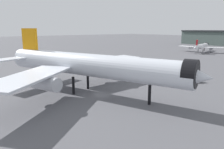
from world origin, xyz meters
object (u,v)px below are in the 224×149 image
object	(u,v)px
airliner_near_gate	(87,65)
baggage_tug_wing	(196,79)
airliner_far_taxiway	(201,46)
traffic_cone_near_nose	(6,79)
service_truck_front	(49,67)

from	to	relation	value
airliner_near_gate	baggage_tug_wing	size ratio (longest dim) A/B	16.39
airliner_near_gate	airliner_far_taxiway	size ratio (longest dim) A/B	1.69
baggage_tug_wing	airliner_far_taxiway	bearing A→B (deg)	-128.96
airliner_far_taxiway	baggage_tug_wing	xyz separation A→B (m)	(46.01, -86.61, -3.10)
traffic_cone_near_nose	baggage_tug_wing	bearing A→B (deg)	47.44
airliner_far_taxiway	traffic_cone_near_nose	size ratio (longest dim) A/B	61.92
baggage_tug_wing	traffic_cone_near_nose	distance (m)	62.17
airliner_far_taxiway	baggage_tug_wing	world-z (taller)	airliner_far_taxiway
baggage_tug_wing	traffic_cone_near_nose	world-z (taller)	baggage_tug_wing
airliner_near_gate	baggage_tug_wing	distance (m)	35.72
service_truck_front	airliner_near_gate	bearing A→B (deg)	-92.10
airliner_far_taxiway	baggage_tug_wing	size ratio (longest dim) A/B	9.72
baggage_tug_wing	traffic_cone_near_nose	xyz separation A→B (m)	(-42.04, -45.79, -0.69)
traffic_cone_near_nose	airliner_near_gate	bearing A→B (deg)	23.11
baggage_tug_wing	airliner_near_gate	bearing A→B (deg)	2.99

